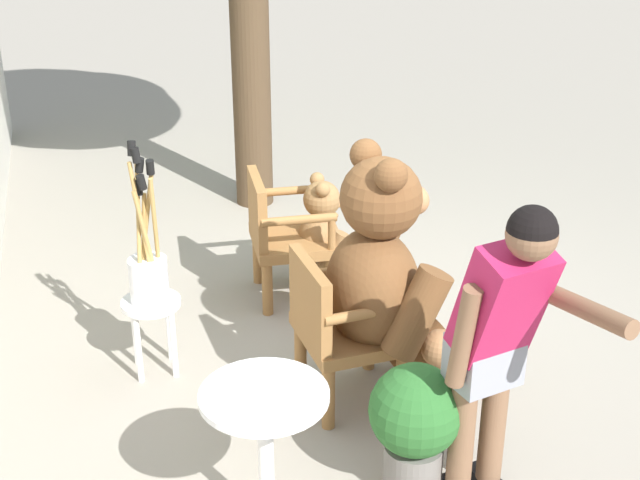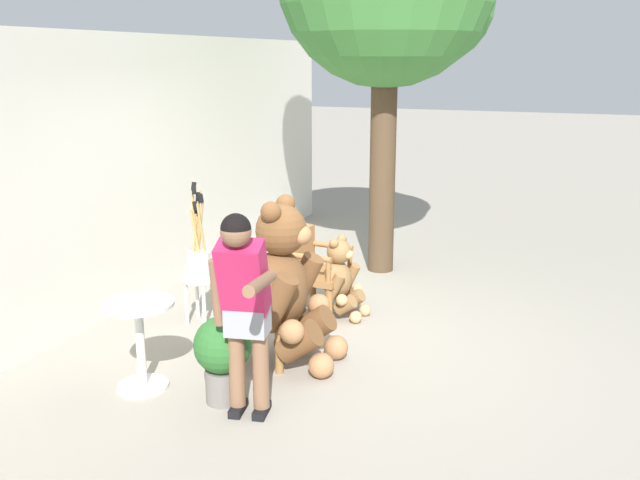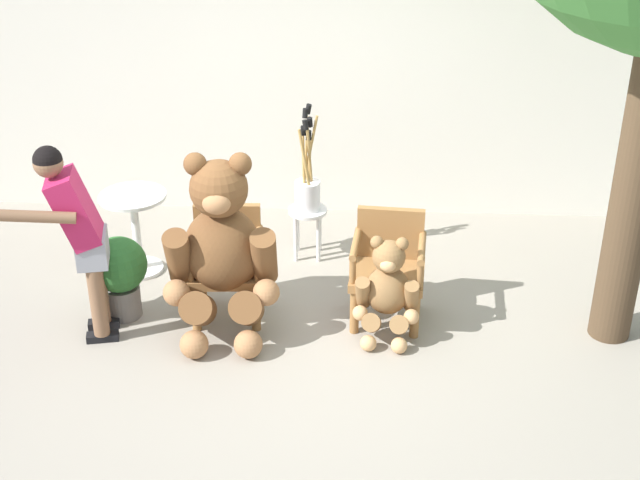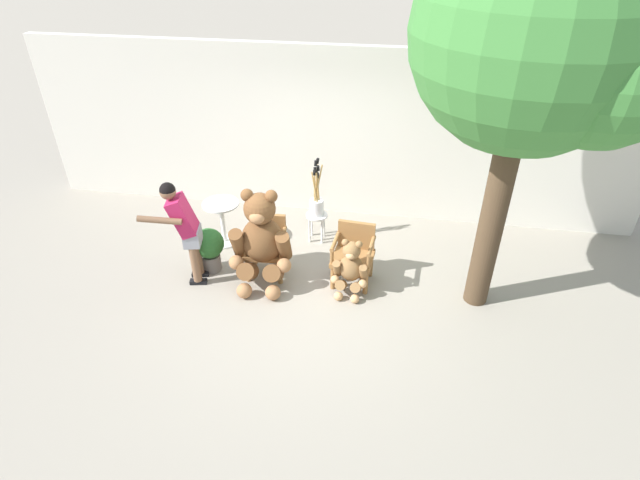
# 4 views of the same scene
# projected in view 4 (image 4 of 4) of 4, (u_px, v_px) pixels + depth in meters

# --- Properties ---
(ground_plane) EXTENTS (60.00, 60.00, 0.00)m
(ground_plane) POSITION_uv_depth(u_px,v_px,m) (304.00, 294.00, 6.94)
(ground_plane) COLOR gray
(back_wall) EXTENTS (10.00, 0.16, 2.80)m
(back_wall) POSITION_uv_depth(u_px,v_px,m) (331.00, 134.00, 8.13)
(back_wall) COLOR silver
(back_wall) RESTS_ON ground
(wooden_chair_left) EXTENTS (0.59, 0.55, 0.86)m
(wooden_chair_left) POSITION_uv_depth(u_px,v_px,m) (267.00, 244.00, 7.13)
(wooden_chair_left) COLOR olive
(wooden_chair_left) RESTS_ON ground
(wooden_chair_right) EXTENTS (0.60, 0.56, 0.86)m
(wooden_chair_right) POSITION_uv_depth(u_px,v_px,m) (354.00, 253.00, 6.96)
(wooden_chair_right) COLOR olive
(wooden_chair_right) RESTS_ON ground
(teddy_bear_large) EXTENTS (0.86, 0.84, 1.44)m
(teddy_bear_large) POSITION_uv_depth(u_px,v_px,m) (261.00, 240.00, 6.78)
(teddy_bear_large) COLOR brown
(teddy_bear_large) RESTS_ON ground
(teddy_bear_small) EXTENTS (0.50, 0.49, 0.83)m
(teddy_bear_small) POSITION_uv_depth(u_px,v_px,m) (351.00, 268.00, 6.76)
(teddy_bear_small) COLOR olive
(teddy_bear_small) RESTS_ON ground
(person_visitor) EXTENTS (0.72, 0.58, 1.56)m
(person_visitor) POSITION_uv_depth(u_px,v_px,m) (184.00, 225.00, 6.69)
(person_visitor) COLOR black
(person_visitor) RESTS_ON ground
(white_stool) EXTENTS (0.34, 0.34, 0.46)m
(white_stool) POSITION_uv_depth(u_px,v_px,m) (317.00, 220.00, 7.89)
(white_stool) COLOR white
(white_stool) RESTS_ON ground
(brush_bucket) EXTENTS (0.22, 0.22, 0.95)m
(brush_bucket) POSITION_uv_depth(u_px,v_px,m) (317.00, 203.00, 7.71)
(brush_bucket) COLOR white
(brush_bucket) RESTS_ON white_stool
(round_side_table) EXTENTS (0.56, 0.56, 0.72)m
(round_side_table) POSITION_uv_depth(u_px,v_px,m) (222.00, 218.00, 7.76)
(round_side_table) COLOR white
(round_side_table) RESTS_ON ground
(patio_tree) EXTENTS (2.62, 2.50, 4.70)m
(patio_tree) POSITION_uv_depth(u_px,v_px,m) (546.00, 41.00, 4.90)
(patio_tree) COLOR #473523
(patio_tree) RESTS_ON ground
(potted_plant) EXTENTS (0.44, 0.44, 0.68)m
(potted_plant) POSITION_uv_depth(u_px,v_px,m) (209.00, 247.00, 7.19)
(potted_plant) COLOR slate
(potted_plant) RESTS_ON ground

